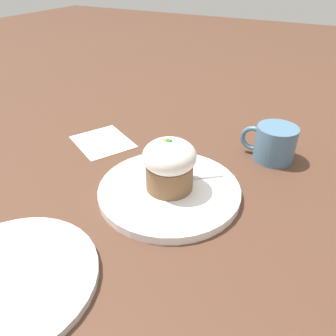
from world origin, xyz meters
TOP-DOWN VIEW (x-y plane):
  - ground_plane at (0.00, 0.00)m, footprint 4.00×4.00m
  - dessert_plate at (0.00, 0.00)m, footprint 0.26×0.26m
  - carrot_cake at (0.00, 0.00)m, footprint 0.09×0.09m
  - spoon at (-0.00, -0.03)m, footprint 0.11×0.10m
  - coffee_cup at (-0.14, -0.22)m, footprint 0.12×0.08m
  - side_plate at (0.10, 0.27)m, footprint 0.24×0.24m
  - paper_napkin at (0.23, -0.10)m, footprint 0.17×0.17m

SIDE VIEW (x-z plane):
  - ground_plane at x=0.00m, z-range 0.00..0.00m
  - paper_napkin at x=0.23m, z-range 0.00..0.00m
  - side_plate at x=0.10m, z-range 0.00..0.01m
  - dessert_plate at x=0.00m, z-range 0.00..0.02m
  - spoon at x=0.00m, z-range 0.02..0.02m
  - coffee_cup at x=-0.14m, z-range 0.00..0.08m
  - carrot_cake at x=0.00m, z-range 0.02..0.11m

